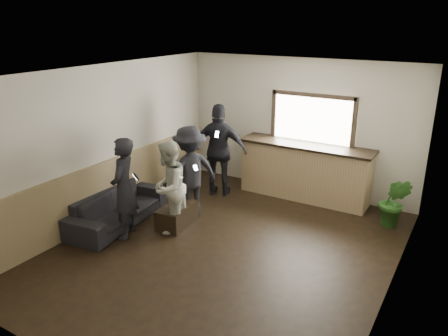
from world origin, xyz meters
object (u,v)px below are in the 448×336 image
Objects in this scene: bar_counter at (305,168)px; potted_plant at (394,202)px; sofa at (117,208)px; cup_b at (180,207)px; person_b at (168,187)px; person_c at (190,172)px; person_d at (220,151)px; coffee_table at (177,215)px; person_a at (124,188)px; cup_a at (174,199)px.

potted_plant is (1.85, -0.47, -0.17)m from bar_counter.
sofa is at bearing -150.79° from potted_plant.
cup_b is 0.06× the size of person_b.
person_c is 1.13m from person_d.
person_b is (0.02, -0.24, 0.63)m from coffee_table.
person_a is 1.07× the size of person_b.
cup_b is at bearing 128.51° from person_b.
person_d is (-1.58, -0.75, 0.32)m from bar_counter.
sofa is at bearing -152.50° from coffee_table.
coffee_table is 8.61× the size of cup_b.
coffee_table is 0.84m from person_c.
person_d is at bearing 146.88° from person_a.
person_b is 1.86m from person_d.
sofa is at bearing -90.19° from person_b.
person_a is at bearing -122.18° from bar_counter.
person_c reaches higher than person_b.
sofa is 16.21× the size of cup_a.
potted_plant is 3.48m from person_d.
person_d is (-0.09, 1.62, 0.78)m from coffee_table.
potted_plant is (3.34, 1.90, 0.29)m from coffee_table.
potted_plant is 0.58× the size of person_b.
person_c reaches higher than cup_b.
person_d reaches higher than person_c.
person_b is at bearing -147.15° from potted_plant.
person_b is (-3.32, -2.14, 0.34)m from potted_plant.
potted_plant is 3.96m from person_b.
person_c is (-1.53, -1.88, 0.22)m from bar_counter.
potted_plant is 0.54× the size of person_a.
bar_counter is at bearing -173.10° from person_d.
person_d is (0.07, 1.49, 0.55)m from cup_a.
person_d is (0.87, 2.12, 0.66)m from sofa.
bar_counter reaches higher than coffee_table.
person_b is at bearing 74.80° from person_d.
person_a is at bearing -132.06° from cup_b.
potted_plant is at bearing 101.35° from person_a.
potted_plant reaches higher than sofa.
cup_a is at bearing 140.06° from coffee_table.
person_b reaches higher than sofa.
coffee_table is at bearing 124.10° from person_a.
sofa is 2.38m from person_d.
sofa is 4.93m from potted_plant.
person_d reaches higher than potted_plant.
person_d is at bearing -150.73° from person_c.
coffee_table is 0.67m from person_b.
coffee_table is 0.50× the size of person_b.
bar_counter is at bearing -47.10° from sofa.
coffee_table is 0.28m from cup_b.
cup_b is at bearing -118.88° from bar_counter.
person_d is at bearing -154.48° from bar_counter.
potted_plant is at bearing -14.12° from bar_counter.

